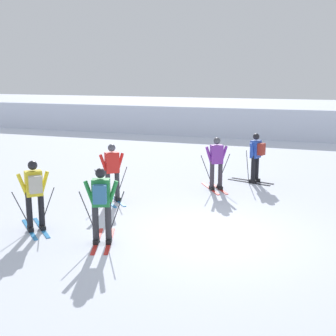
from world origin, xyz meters
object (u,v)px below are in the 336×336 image
(skier_red, at_px, (112,171))
(skier_green, at_px, (101,202))
(skier_purple, at_px, (216,162))
(skier_blue, at_px, (256,155))
(skier_yellow, at_px, (34,192))

(skier_red, bearing_deg, skier_green, -67.42)
(skier_purple, distance_m, skier_green, 5.61)
(skier_red, xyz_separation_m, skier_blue, (3.58, 3.76, 0.04))
(skier_purple, bearing_deg, skier_yellow, -120.62)
(skier_yellow, distance_m, skier_blue, 7.85)
(skier_green, distance_m, skier_red, 3.39)
(skier_green, xyz_separation_m, skier_red, (-1.30, 3.13, -0.04))
(skier_purple, relative_size, skier_yellow, 1.00)
(skier_purple, relative_size, skier_blue, 1.00)
(skier_purple, distance_m, skier_red, 3.46)
(skier_red, bearing_deg, skier_blue, 46.38)
(skier_purple, xyz_separation_m, skier_blue, (1.05, 1.41, 0.04))
(skier_yellow, distance_m, skier_green, 1.89)
(skier_red, bearing_deg, skier_yellow, -101.21)
(skier_blue, bearing_deg, skier_yellow, -121.97)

